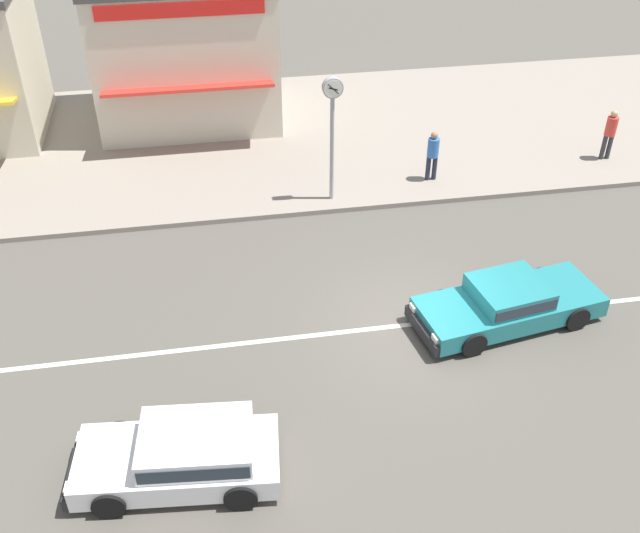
{
  "coord_description": "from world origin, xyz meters",
  "views": [
    {
      "loc": [
        -4.49,
        -12.72,
        11.23
      ],
      "look_at": [
        -2.05,
        1.53,
        0.8
      ],
      "focal_mm": 42.0,
      "sensor_mm": 36.0,
      "label": 1
    }
  ],
  "objects_px": {
    "shopfront_mid_block": "(185,47)",
    "hatchback_white_0": "(184,454)",
    "sedan_teal_3": "(508,302)",
    "pedestrian_mid_kerb": "(610,131)",
    "street_clock": "(332,114)",
    "pedestrian_near_clock": "(433,152)"
  },
  "relations": [
    {
      "from": "shopfront_mid_block",
      "to": "hatchback_white_0",
      "type": "bearing_deg",
      "value": -92.2
    },
    {
      "from": "sedan_teal_3",
      "to": "pedestrian_mid_kerb",
      "type": "bearing_deg",
      "value": 49.33
    },
    {
      "from": "hatchback_white_0",
      "to": "shopfront_mid_block",
      "type": "relative_size",
      "value": 0.66
    },
    {
      "from": "hatchback_white_0",
      "to": "shopfront_mid_block",
      "type": "distance_m",
      "value": 15.73
    },
    {
      "from": "sedan_teal_3",
      "to": "street_clock",
      "type": "distance_m",
      "value": 7.03
    },
    {
      "from": "pedestrian_near_clock",
      "to": "pedestrian_mid_kerb",
      "type": "distance_m",
      "value": 5.82
    },
    {
      "from": "sedan_teal_3",
      "to": "pedestrian_near_clock",
      "type": "bearing_deg",
      "value": 88.86
    },
    {
      "from": "hatchback_white_0",
      "to": "sedan_teal_3",
      "type": "relative_size",
      "value": 0.85
    },
    {
      "from": "pedestrian_mid_kerb",
      "to": "shopfront_mid_block",
      "type": "xyz_separation_m",
      "value": [
        -12.76,
        5.42,
        1.51
      ]
    },
    {
      "from": "hatchback_white_0",
      "to": "pedestrian_near_clock",
      "type": "distance_m",
      "value": 12.37
    },
    {
      "from": "street_clock",
      "to": "hatchback_white_0",
      "type": "bearing_deg",
      "value": -115.58
    },
    {
      "from": "sedan_teal_3",
      "to": "pedestrian_mid_kerb",
      "type": "xyz_separation_m",
      "value": [
        5.94,
        6.91,
        0.56
      ]
    },
    {
      "from": "pedestrian_near_clock",
      "to": "sedan_teal_3",
      "type": "bearing_deg",
      "value": -91.14
    },
    {
      "from": "sedan_teal_3",
      "to": "street_clock",
      "type": "bearing_deg",
      "value": 116.95
    },
    {
      "from": "sedan_teal_3",
      "to": "pedestrian_near_clock",
      "type": "xyz_separation_m",
      "value": [
        0.13,
        6.54,
        0.52
      ]
    },
    {
      "from": "shopfront_mid_block",
      "to": "pedestrian_near_clock",
      "type": "bearing_deg",
      "value": -39.83
    },
    {
      "from": "sedan_teal_3",
      "to": "shopfront_mid_block",
      "type": "height_order",
      "value": "shopfront_mid_block"
    },
    {
      "from": "street_clock",
      "to": "shopfront_mid_block",
      "type": "relative_size",
      "value": 0.61
    },
    {
      "from": "pedestrian_near_clock",
      "to": "pedestrian_mid_kerb",
      "type": "height_order",
      "value": "pedestrian_mid_kerb"
    },
    {
      "from": "sedan_teal_3",
      "to": "pedestrian_near_clock",
      "type": "relative_size",
      "value": 2.96
    },
    {
      "from": "hatchback_white_0",
      "to": "sedan_teal_3",
      "type": "height_order",
      "value": "hatchback_white_0"
    },
    {
      "from": "street_clock",
      "to": "pedestrian_mid_kerb",
      "type": "xyz_separation_m",
      "value": [
        8.96,
        0.97,
        -1.68
      ]
    }
  ]
}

